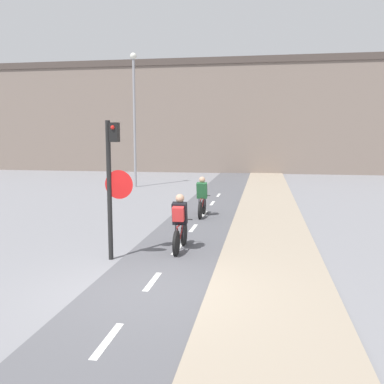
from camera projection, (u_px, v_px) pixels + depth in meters
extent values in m
plane|color=gray|center=(146.00, 291.00, 8.04)|extent=(120.00, 120.00, 0.00)
cube|color=#56565B|center=(146.00, 291.00, 8.04)|extent=(2.29, 60.00, 0.02)
cube|color=white|center=(108.00, 340.00, 6.09)|extent=(0.12, 1.10, 0.00)
cube|color=white|center=(153.00, 281.00, 8.53)|extent=(0.12, 1.10, 0.00)
cube|color=white|center=(177.00, 249.00, 10.97)|extent=(0.12, 1.10, 0.00)
cube|color=white|center=(193.00, 228.00, 13.42)|extent=(0.12, 1.10, 0.00)
cube|color=white|center=(204.00, 214.00, 15.86)|extent=(0.12, 1.10, 0.00)
cube|color=white|center=(212.00, 203.00, 18.30)|extent=(0.12, 1.10, 0.00)
cube|color=white|center=(218.00, 195.00, 20.75)|extent=(0.12, 1.10, 0.00)
cube|color=gray|center=(272.00, 298.00, 7.66)|extent=(2.40, 60.00, 0.05)
cube|color=slate|center=(238.00, 120.00, 34.73)|extent=(60.00, 5.00, 8.21)
cube|color=#473D38|center=(239.00, 65.00, 34.15)|extent=(60.00, 5.20, 0.50)
cylinder|color=black|center=(109.00, 191.00, 9.92)|extent=(0.11, 0.11, 3.26)
cube|color=black|center=(114.00, 132.00, 9.71)|extent=(0.20, 0.20, 0.44)
sphere|color=red|center=(113.00, 127.00, 9.59)|extent=(0.09, 0.09, 0.09)
cone|color=red|center=(119.00, 185.00, 9.85)|extent=(0.67, 0.01, 0.67)
cone|color=silver|center=(119.00, 185.00, 9.86)|extent=(0.60, 0.02, 0.60)
cylinder|color=gray|center=(135.00, 124.00, 23.76)|extent=(0.14, 0.14, 7.08)
sphere|color=silver|center=(133.00, 56.00, 23.28)|extent=(0.36, 0.36, 0.36)
cylinder|color=black|center=(176.00, 243.00, 10.38)|extent=(0.07, 0.63, 0.63)
cylinder|color=black|center=(184.00, 234.00, 11.37)|extent=(0.07, 0.63, 0.63)
cylinder|color=maroon|center=(182.00, 230.00, 11.04)|extent=(0.04, 0.65, 0.39)
cylinder|color=maroon|center=(178.00, 234.00, 10.58)|extent=(0.04, 0.33, 0.42)
cylinder|color=maroon|center=(181.00, 224.00, 10.86)|extent=(0.04, 0.94, 0.07)
cylinder|color=maroon|center=(178.00, 242.00, 10.57)|extent=(0.04, 0.39, 0.05)
cylinder|color=black|center=(184.00, 219.00, 11.32)|extent=(0.46, 0.03, 0.03)
cube|color=black|center=(180.00, 213.00, 10.72)|extent=(0.36, 0.31, 0.59)
sphere|color=tan|center=(180.00, 198.00, 10.70)|extent=(0.22, 0.22, 0.22)
cylinder|color=#232328|center=(176.00, 230.00, 10.76)|extent=(0.04, 0.07, 0.40)
cylinder|color=#232328|center=(183.00, 230.00, 10.72)|extent=(0.04, 0.07, 0.40)
cube|color=red|center=(178.00, 214.00, 10.54)|extent=(0.28, 0.23, 0.39)
cylinder|color=black|center=(200.00, 210.00, 14.89)|extent=(0.07, 0.62, 0.62)
cylinder|color=black|center=(204.00, 206.00, 15.86)|extent=(0.07, 0.62, 0.62)
cylinder|color=maroon|center=(203.00, 203.00, 15.54)|extent=(0.04, 0.63, 0.39)
cylinder|color=maroon|center=(201.00, 204.00, 15.09)|extent=(0.04, 0.32, 0.41)
cylinder|color=maroon|center=(202.00, 198.00, 15.37)|extent=(0.04, 0.91, 0.07)
cylinder|color=maroon|center=(201.00, 210.00, 15.08)|extent=(0.04, 0.38, 0.05)
cylinder|color=black|center=(204.00, 195.00, 15.80)|extent=(0.46, 0.03, 0.03)
cube|color=#235B33|center=(202.00, 190.00, 15.22)|extent=(0.36, 0.31, 0.59)
sphere|color=tan|center=(202.00, 180.00, 15.21)|extent=(0.22, 0.22, 0.22)
cylinder|color=#232328|center=(199.00, 202.00, 15.26)|extent=(0.04, 0.07, 0.39)
cylinder|color=#232328|center=(205.00, 202.00, 15.23)|extent=(0.04, 0.07, 0.39)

